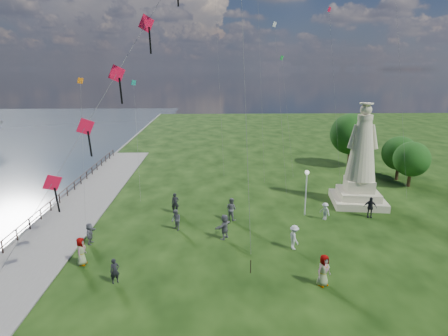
{
  "coord_description": "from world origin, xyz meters",
  "views": [
    {
      "loc": [
        -1.86,
        -17.88,
        12.33
      ],
      "look_at": [
        -1.0,
        8.0,
        5.5
      ],
      "focal_mm": 30.0,
      "sensor_mm": 36.0,
      "label": 1
    }
  ],
  "objects_px": {
    "person_0": "(115,271)",
    "person_9": "(370,207)",
    "person_1": "(176,220)",
    "person_2": "(294,237)",
    "person_6": "(175,203)",
    "person_8": "(325,211)",
    "person_10": "(81,251)",
    "person_4": "(324,270)",
    "person_5": "(90,233)",
    "statue": "(361,167)",
    "person_7": "(231,209)",
    "lamppost": "(306,183)",
    "person_11": "(224,227)"
  },
  "relations": [
    {
      "from": "person_8",
      "to": "person_6",
      "type": "bearing_deg",
      "value": -134.74
    },
    {
      "from": "person_1",
      "to": "person_4",
      "type": "height_order",
      "value": "person_4"
    },
    {
      "from": "person_0",
      "to": "person_4",
      "type": "distance_m",
      "value": 12.31
    },
    {
      "from": "person_7",
      "to": "person_11",
      "type": "xyz_separation_m",
      "value": [
        -0.7,
        -3.66,
        -0.0
      ]
    },
    {
      "from": "person_0",
      "to": "person_7",
      "type": "xyz_separation_m",
      "value": [
        7.42,
        9.47,
        0.19
      ]
    },
    {
      "from": "statue",
      "to": "person_9",
      "type": "distance_m",
      "value": 4.31
    },
    {
      "from": "lamppost",
      "to": "person_7",
      "type": "distance_m",
      "value": 6.81
    },
    {
      "from": "person_7",
      "to": "person_10",
      "type": "height_order",
      "value": "person_7"
    },
    {
      "from": "person_7",
      "to": "person_8",
      "type": "distance_m",
      "value": 7.91
    },
    {
      "from": "statue",
      "to": "lamppost",
      "type": "relative_size",
      "value": 2.34
    },
    {
      "from": "person_2",
      "to": "person_1",
      "type": "bearing_deg",
      "value": 57.5
    },
    {
      "from": "statue",
      "to": "person_6",
      "type": "height_order",
      "value": "statue"
    },
    {
      "from": "lamppost",
      "to": "person_9",
      "type": "relative_size",
      "value": 2.23
    },
    {
      "from": "person_7",
      "to": "person_10",
      "type": "bearing_deg",
      "value": 76.68
    },
    {
      "from": "statue",
      "to": "person_2",
      "type": "bearing_deg",
      "value": -123.05
    },
    {
      "from": "person_0",
      "to": "person_9",
      "type": "bearing_deg",
      "value": -3.72
    },
    {
      "from": "person_5",
      "to": "person_1",
      "type": "bearing_deg",
      "value": -68.86
    },
    {
      "from": "person_2",
      "to": "person_9",
      "type": "bearing_deg",
      "value": -64.32
    },
    {
      "from": "person_5",
      "to": "person_8",
      "type": "bearing_deg",
      "value": -76.68
    },
    {
      "from": "person_8",
      "to": "person_10",
      "type": "xyz_separation_m",
      "value": [
        -18.02,
        -6.98,
        0.19
      ]
    },
    {
      "from": "person_0",
      "to": "person_6",
      "type": "xyz_separation_m",
      "value": [
        2.54,
        11.18,
        0.13
      ]
    },
    {
      "from": "statue",
      "to": "person_6",
      "type": "distance_m",
      "value": 17.35
    },
    {
      "from": "person_2",
      "to": "person_6",
      "type": "relative_size",
      "value": 0.98
    },
    {
      "from": "person_0",
      "to": "person_1",
      "type": "xyz_separation_m",
      "value": [
        2.95,
        7.48,
        0.08
      ]
    },
    {
      "from": "person_2",
      "to": "person_10",
      "type": "bearing_deg",
      "value": 86.62
    },
    {
      "from": "person_8",
      "to": "person_9",
      "type": "relative_size",
      "value": 0.83
    },
    {
      "from": "statue",
      "to": "person_11",
      "type": "relative_size",
      "value": 4.94
    },
    {
      "from": "person_5",
      "to": "person_8",
      "type": "distance_m",
      "value": 18.84
    },
    {
      "from": "person_11",
      "to": "person_5",
      "type": "bearing_deg",
      "value": -50.42
    },
    {
      "from": "person_10",
      "to": "person_2",
      "type": "bearing_deg",
      "value": -78.97
    },
    {
      "from": "person_9",
      "to": "statue",
      "type": "bearing_deg",
      "value": 100.36
    },
    {
      "from": "person_0",
      "to": "person_10",
      "type": "relative_size",
      "value": 0.82
    },
    {
      "from": "person_2",
      "to": "person_4",
      "type": "bearing_deg",
      "value": 178.5
    },
    {
      "from": "lamppost",
      "to": "person_7",
      "type": "relative_size",
      "value": 2.1
    },
    {
      "from": "person_6",
      "to": "person_9",
      "type": "height_order",
      "value": "same"
    },
    {
      "from": "person_8",
      "to": "lamppost",
      "type": "bearing_deg",
      "value": -162.74
    },
    {
      "from": "person_6",
      "to": "person_10",
      "type": "xyz_separation_m",
      "value": [
        -5.24,
        -8.94,
        0.03
      ]
    },
    {
      "from": "person_2",
      "to": "person_7",
      "type": "distance_m",
      "value": 6.89
    },
    {
      "from": "person_0",
      "to": "person_4",
      "type": "xyz_separation_m",
      "value": [
        12.29,
        -0.68,
        0.2
      ]
    },
    {
      "from": "person_1",
      "to": "person_5",
      "type": "distance_m",
      "value": 6.44
    },
    {
      "from": "person_2",
      "to": "statue",
      "type": "bearing_deg",
      "value": -51.94
    },
    {
      "from": "person_4",
      "to": "person_7",
      "type": "distance_m",
      "value": 11.26
    },
    {
      "from": "person_1",
      "to": "person_2",
      "type": "distance_m",
      "value": 9.3
    },
    {
      "from": "person_0",
      "to": "person_5",
      "type": "distance_m",
      "value": 6.14
    },
    {
      "from": "person_4",
      "to": "person_8",
      "type": "height_order",
      "value": "person_4"
    },
    {
      "from": "person_7",
      "to": "person_5",
      "type": "bearing_deg",
      "value": 62.74
    },
    {
      "from": "person_7",
      "to": "person_8",
      "type": "relative_size",
      "value": 1.28
    },
    {
      "from": "statue",
      "to": "person_0",
      "type": "xyz_separation_m",
      "value": [
        -19.59,
        -13.0,
        -2.8
      ]
    },
    {
      "from": "lamppost",
      "to": "person_10",
      "type": "xyz_separation_m",
      "value": [
        -16.59,
        -8.05,
        -1.98
      ]
    },
    {
      "from": "statue",
      "to": "person_10",
      "type": "height_order",
      "value": "statue"
    }
  ]
}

